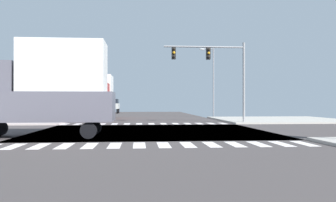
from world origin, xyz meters
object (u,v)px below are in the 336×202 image
object	(u,v)px
traffic_signal_mast	(213,63)
box_truck_farside_1	(47,87)
suv_nearside_1	(113,105)
box_truck_queued_2	(101,95)
street_lamp	(212,76)

from	to	relation	value
traffic_signal_mast	box_truck_farside_1	size ratio (longest dim) A/B	0.95
traffic_signal_mast	suv_nearside_1	xyz separation A→B (m)	(-10.41, 29.50, -3.62)
traffic_signal_mast	box_truck_queued_2	xyz separation A→B (m)	(-10.41, 11.08, -2.45)
box_truck_farside_1	box_truck_queued_2	distance (m)	21.67
traffic_signal_mast	street_lamp	size ratio (longest dim) A/B	0.83
traffic_signal_mast	street_lamp	world-z (taller)	street_lamp
street_lamp	suv_nearside_1	size ratio (longest dim) A/B	1.79
suv_nearside_1	traffic_signal_mast	bearing A→B (deg)	109.45
street_lamp	box_truck_farside_1	size ratio (longest dim) A/B	1.14
street_lamp	box_truck_farside_1	distance (m)	26.50
box_truck_queued_2	box_truck_farside_1	bearing A→B (deg)	88.88
suv_nearside_1	box_truck_queued_2	world-z (taller)	box_truck_queued_2
street_lamp	suv_nearside_1	bearing A→B (deg)	126.61
traffic_signal_mast	street_lamp	xyz separation A→B (m)	(2.39, 12.26, -0.12)
box_truck_farside_1	box_truck_queued_2	size ratio (longest dim) A/B	1.00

